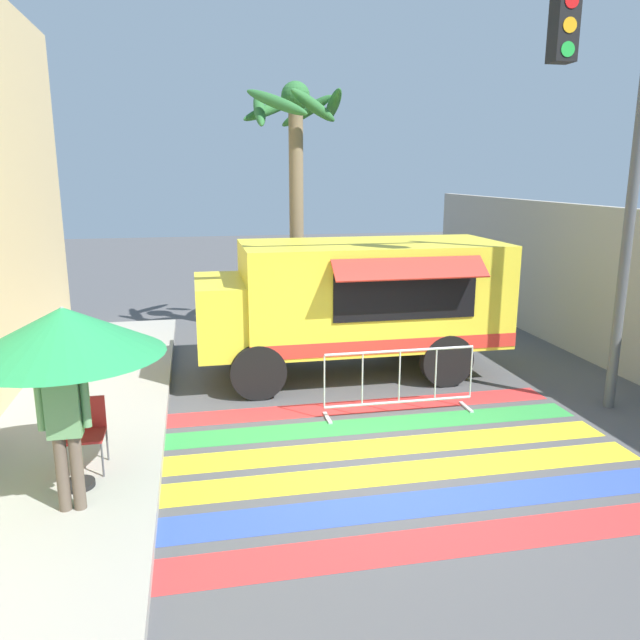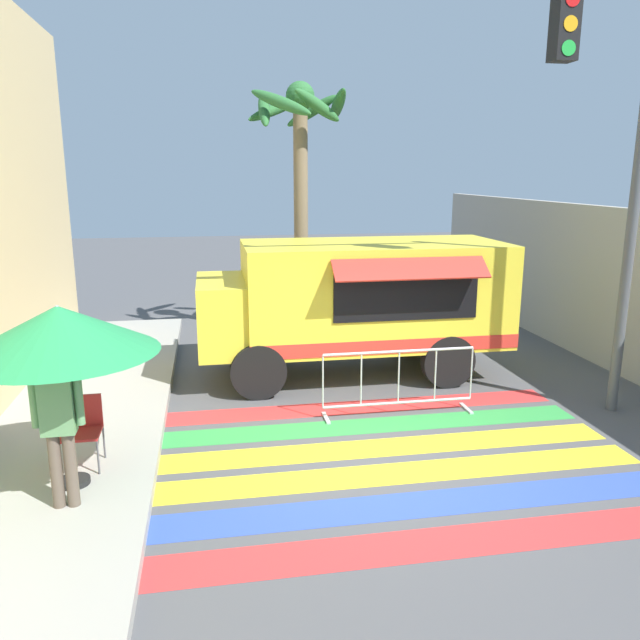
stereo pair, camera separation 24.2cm
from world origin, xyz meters
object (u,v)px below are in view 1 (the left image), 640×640
(food_truck, at_px, (349,298))
(patio_umbrella, at_px, (64,332))
(vendor_person, at_px, (64,419))
(barricade_front, at_px, (399,382))
(traffic_signal_pole, at_px, (595,120))
(palm_tree, at_px, (295,154))
(folding_chair, at_px, (85,427))

(food_truck, distance_m, patio_umbrella, 5.66)
(patio_umbrella, relative_size, vendor_person, 1.20)
(barricade_front, bearing_deg, patio_umbrella, -158.19)
(food_truck, bearing_deg, vendor_person, -133.46)
(traffic_signal_pole, xyz_separation_m, palm_tree, (-3.45, 5.21, -0.34))
(traffic_signal_pole, distance_m, patio_umbrella, 7.58)
(traffic_signal_pole, xyz_separation_m, patio_umbrella, (-7.06, -1.35, -2.40))
(patio_umbrella, relative_size, barricade_front, 0.90)
(patio_umbrella, bearing_deg, traffic_signal_pole, 10.86)
(food_truck, relative_size, patio_umbrella, 2.57)
(folding_chair, bearing_deg, barricade_front, 28.93)
(folding_chair, distance_m, palm_tree, 7.80)
(barricade_front, height_order, palm_tree, palm_tree)
(traffic_signal_pole, distance_m, folding_chair, 8.00)
(food_truck, height_order, traffic_signal_pole, traffic_signal_pole)
(food_truck, distance_m, folding_chair, 5.33)
(vendor_person, height_order, barricade_front, vendor_person)
(food_truck, xyz_separation_m, folding_chair, (-4.10, -3.32, -0.78))
(patio_umbrella, xyz_separation_m, palm_tree, (3.61, 6.57, 2.06))
(traffic_signal_pole, relative_size, barricade_front, 2.71)
(traffic_signal_pole, bearing_deg, food_truck, 139.74)
(folding_chair, height_order, vendor_person, vendor_person)
(barricade_front, bearing_deg, vendor_person, -152.79)
(patio_umbrella, bearing_deg, vendor_person, -87.35)
(patio_umbrella, height_order, vendor_person, patio_umbrella)
(traffic_signal_pole, height_order, barricade_front, traffic_signal_pole)
(palm_tree, bearing_deg, traffic_signal_pole, -56.48)
(traffic_signal_pole, relative_size, palm_tree, 1.18)
(vendor_person, height_order, palm_tree, palm_tree)
(palm_tree, bearing_deg, folding_chair, -120.62)
(food_truck, relative_size, palm_tree, 1.00)
(traffic_signal_pole, relative_size, patio_umbrella, 3.03)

